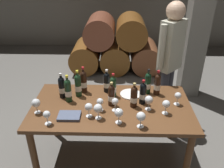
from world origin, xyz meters
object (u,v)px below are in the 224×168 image
at_px(wine_bottle_5, 111,95).
at_px(wine_glass_10, 100,102).
at_px(wine_bottle_7, 78,85).
at_px(sommelier_presenting, 170,55).
at_px(wine_bottle_4, 157,84).
at_px(wine_glass_9, 36,103).
at_px(wine_bottle_1, 134,97).
at_px(wine_glass_5, 178,96).
at_px(wine_glass_1, 119,113).
at_px(wine_bottle_10, 148,83).
at_px(wine_glass_4, 149,100).
at_px(wine_glass_0, 141,117).
at_px(wine_bottle_0, 107,82).
at_px(wine_bottle_2, 68,90).
at_px(wine_glass_6, 98,109).
at_px(wine_glass_8, 166,104).
at_px(serving_plate, 130,94).
at_px(dining_table, 111,112).
at_px(wine_bottle_6, 143,93).
at_px(wine_glass_3, 89,107).
at_px(wine_glass_2, 115,102).
at_px(wine_bottle_3, 62,87).
at_px(wine_bottle_8, 84,81).
at_px(wine_bottle_9, 113,86).
at_px(tasting_notebook, 69,116).

relative_size(wine_bottle_5, wine_glass_10, 1.90).
xyz_separation_m(wine_bottle_7, sommelier_presenting, (1.11, 0.56, 0.15)).
relative_size(wine_bottle_4, wine_bottle_5, 1.09).
bearing_deg(wine_glass_10, wine_glass_9, -174.78).
distance_m(wine_bottle_1, wine_glass_5, 0.47).
distance_m(wine_bottle_4, wine_bottle_7, 0.89).
bearing_deg(wine_glass_10, wine_glass_1, -46.08).
distance_m(wine_bottle_10, sommelier_presenting, 0.60).
bearing_deg(wine_glass_4, wine_glass_0, -109.69).
bearing_deg(wine_bottle_0, wine_bottle_4, -4.23).
relative_size(wine_bottle_2, wine_glass_6, 1.96).
relative_size(wine_glass_8, serving_plate, 0.64).
distance_m(dining_table, sommelier_presenting, 1.11).
bearing_deg(wine_bottle_2, wine_bottle_4, 10.31).
bearing_deg(serving_plate, sommelier_presenting, 45.32).
xyz_separation_m(wine_bottle_1, wine_bottle_6, (0.10, 0.07, 0.00)).
relative_size(wine_bottle_5, wine_glass_3, 1.82).
bearing_deg(wine_glass_5, sommelier_presenting, 87.46).
bearing_deg(wine_glass_9, wine_glass_6, -6.91).
bearing_deg(wine_glass_5, wine_glass_2, -168.49).
relative_size(wine_bottle_0, wine_bottle_6, 1.01).
bearing_deg(wine_bottle_1, wine_bottle_4, 43.62).
distance_m(wine_bottle_3, wine_glass_9, 0.37).
height_order(wine_glass_1, serving_plate, wine_glass_1).
relative_size(wine_glass_1, wine_glass_6, 0.99).
height_order(wine_bottle_0, wine_bottle_7, wine_bottle_7).
bearing_deg(serving_plate, wine_glass_3, -135.06).
bearing_deg(wine_glass_1, wine_bottle_7, 133.37).
distance_m(wine_bottle_1, wine_glass_10, 0.36).
xyz_separation_m(wine_glass_10, sommelier_presenting, (0.85, 0.85, 0.18)).
bearing_deg(wine_bottle_1, wine_bottle_8, 152.80).
height_order(wine_bottle_7, wine_glass_8, wine_bottle_7).
xyz_separation_m(wine_bottle_4, wine_glass_9, (-1.26, -0.41, -0.02)).
distance_m(wine_bottle_6, wine_bottle_8, 0.70).
height_order(wine_bottle_6, wine_glass_10, wine_bottle_6).
distance_m(wine_bottle_1, wine_glass_6, 0.42).
distance_m(wine_bottle_9, wine_glass_1, 0.50).
relative_size(wine_bottle_1, wine_glass_4, 1.75).
distance_m(wine_bottle_0, wine_glass_8, 0.75).
bearing_deg(wine_bottle_5, wine_bottle_3, 165.56).
height_order(wine_bottle_4, wine_bottle_6, wine_bottle_4).
bearing_deg(serving_plate, tasting_notebook, -144.35).
xyz_separation_m(wine_glass_4, serving_plate, (-0.17, 0.29, -0.11)).
height_order(wine_bottle_9, wine_glass_2, wine_bottle_9).
relative_size(dining_table, wine_bottle_3, 5.75).
height_order(wine_bottle_1, wine_glass_6, wine_bottle_1).
bearing_deg(wine_bottle_0, wine_glass_9, -146.58).
bearing_deg(wine_bottle_4, sommelier_presenting, 66.15).
distance_m(wine_bottle_3, wine_glass_8, 1.14).
distance_m(wine_bottle_7, sommelier_presenting, 1.26).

